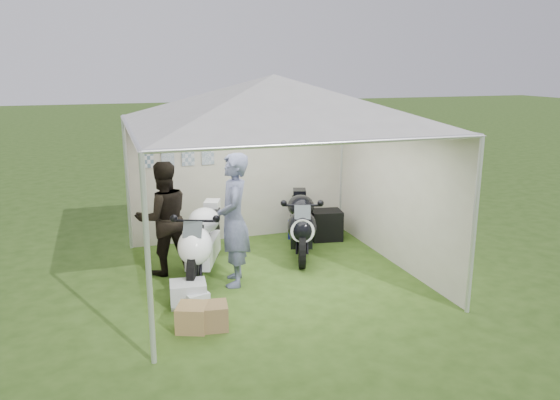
# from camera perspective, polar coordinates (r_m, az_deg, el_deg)

# --- Properties ---
(ground) EXTENTS (80.00, 80.00, 0.00)m
(ground) POSITION_cam_1_polar(r_m,az_deg,el_deg) (8.43, -0.59, -7.84)
(ground) COLOR #2D4915
(ground) RESTS_ON ground
(canopy_tent) EXTENTS (5.66, 5.66, 3.00)m
(canopy_tent) POSITION_cam_1_polar(r_m,az_deg,el_deg) (7.87, -0.71, 9.92)
(canopy_tent) COLOR silver
(canopy_tent) RESTS_ON ground
(motorcycle_white) EXTENTS (1.03, 2.05, 1.05)m
(motorcycle_white) POSITION_cam_1_polar(r_m,az_deg,el_deg) (8.26, -8.12, -4.11)
(motorcycle_white) COLOR black
(motorcycle_white) RESTS_ON ground
(motorcycle_black) EXTENTS (0.93, 2.01, 1.02)m
(motorcycle_black) POSITION_cam_1_polar(r_m,az_deg,el_deg) (9.12, 2.20, -2.34)
(motorcycle_black) COLOR black
(motorcycle_black) RESTS_ON ground
(paddock_stand) EXTENTS (0.47, 0.37, 0.31)m
(paddock_stand) POSITION_cam_1_polar(r_m,az_deg,el_deg) (10.15, 2.01, -3.10)
(paddock_stand) COLOR #1A1AA9
(paddock_stand) RESTS_ON ground
(person_dark_jacket) EXTENTS (0.94, 0.78, 1.74)m
(person_dark_jacket) POSITION_cam_1_polar(r_m,az_deg,el_deg) (8.44, -12.09, -1.87)
(person_dark_jacket) COLOR black
(person_dark_jacket) RESTS_ON ground
(person_blue_jacket) EXTENTS (0.61, 0.79, 1.94)m
(person_blue_jacket) POSITION_cam_1_polar(r_m,az_deg,el_deg) (7.84, -4.85, -2.09)
(person_blue_jacket) COLOR slate
(person_blue_jacket) RESTS_ON ground
(equipment_box) EXTENTS (0.60, 0.51, 0.55)m
(equipment_box) POSITION_cam_1_polar(r_m,az_deg,el_deg) (10.04, 4.84, -2.61)
(equipment_box) COLOR black
(equipment_box) RESTS_ON ground
(crate_0) EXTENTS (0.51, 0.41, 0.32)m
(crate_0) POSITION_cam_1_polar(r_m,az_deg,el_deg) (7.50, -9.57, -9.60)
(crate_0) COLOR silver
(crate_0) RESTS_ON ground
(crate_1) EXTENTS (0.46, 0.46, 0.32)m
(crate_1) POSITION_cam_1_polar(r_m,az_deg,el_deg) (6.83, -9.14, -12.01)
(crate_1) COLOR olive
(crate_1) RESTS_ON ground
(crate_2) EXTENTS (0.35, 0.31, 0.22)m
(crate_2) POSITION_cam_1_polar(r_m,az_deg,el_deg) (7.41, -8.71, -10.29)
(crate_2) COLOR silver
(crate_2) RESTS_ON ground
(crate_3) EXTENTS (0.51, 0.39, 0.31)m
(crate_3) POSITION_cam_1_polar(r_m,az_deg,el_deg) (6.83, -7.50, -11.97)
(crate_3) COLOR brown
(crate_3) RESTS_ON ground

